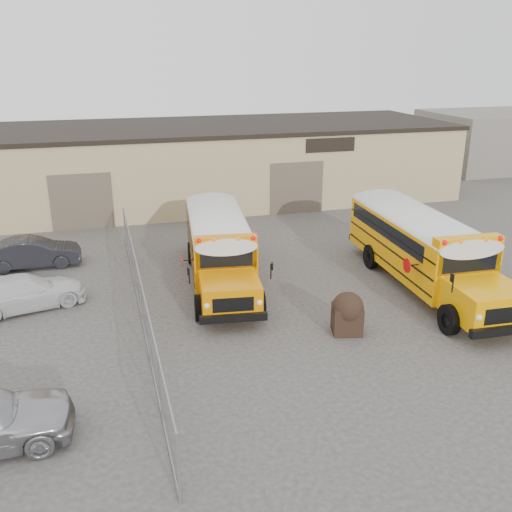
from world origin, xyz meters
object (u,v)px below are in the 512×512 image
object	(u,v)px
car_white	(24,292)
car_dark	(33,253)
school_bus_left	(209,206)
school_bus_right	(361,205)
tarp_bundle	(347,312)

from	to	relation	value
car_white	car_dark	xyz separation A→B (m)	(-0.03, 4.47, 0.03)
school_bus_left	car_white	size ratio (longest dim) A/B	2.21
school_bus_left	school_bus_right	distance (m)	7.68
car_dark	school_bus_right	bearing A→B (deg)	-91.45
school_bus_left	school_bus_right	xyz separation A→B (m)	(7.33, -2.28, 0.14)
tarp_bundle	school_bus_right	bearing A→B (deg)	62.30
tarp_bundle	car_dark	distance (m)	14.30
school_bus_left	school_bus_right	bearing A→B (deg)	-17.28
school_bus_left	school_bus_right	world-z (taller)	school_bus_right
school_bus_right	car_dark	xyz separation A→B (m)	(-15.63, 0.09, -1.08)
school_bus_left	tarp_bundle	bearing A→B (deg)	-78.38
school_bus_right	car_dark	world-z (taller)	school_bus_right
school_bus_left	car_white	distance (m)	10.67
school_bus_right	car_dark	distance (m)	15.67
school_bus_left	car_dark	size ratio (longest dim) A/B	2.41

